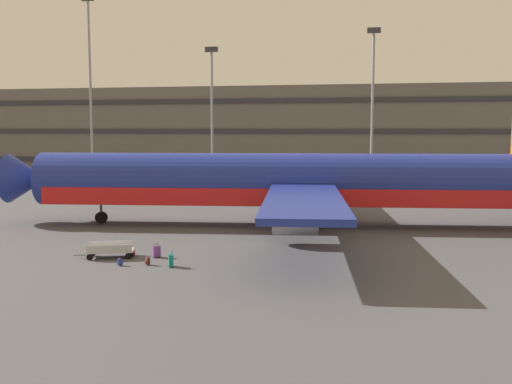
% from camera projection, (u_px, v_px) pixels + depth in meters
% --- Properties ---
extents(ground_plane, '(600.00, 600.00, 0.00)m').
position_uv_depth(ground_plane, '(234.00, 222.00, 44.41)').
color(ground_plane, '#4C4C51').
extents(terminal_structure, '(175.85, 14.68, 13.71)m').
position_uv_depth(terminal_structure, '(306.00, 131.00, 93.40)').
color(terminal_structure, '#605B56').
rests_on(terminal_structure, ground_plane).
extents(airliner, '(44.15, 35.83, 11.32)m').
position_uv_depth(airliner, '(295.00, 183.00, 42.53)').
color(airliner, navy).
rests_on(airliner, ground_plane).
extents(light_mast_left, '(1.80, 0.50, 26.61)m').
position_uv_depth(light_mast_left, '(90.00, 76.00, 85.75)').
color(light_mast_left, gray).
rests_on(light_mast_left, ground_plane).
extents(light_mast_center_left, '(1.80, 0.50, 18.77)m').
position_uv_depth(light_mast_center_left, '(212.00, 102.00, 82.60)').
color(light_mast_center_left, gray).
rests_on(light_mast_center_left, ground_plane).
extents(light_mast_center_right, '(1.80, 0.50, 20.69)m').
position_uv_depth(light_mast_center_right, '(373.00, 93.00, 78.17)').
color(light_mast_center_right, gray).
rests_on(light_mast_center_right, ground_plane).
extents(suitcase_purple, '(0.48, 0.46, 0.76)m').
position_uv_depth(suitcase_purple, '(157.00, 251.00, 32.27)').
color(suitcase_purple, '#72388C').
rests_on(suitcase_purple, ground_plane).
extents(suitcase_red, '(0.39, 0.50, 0.84)m').
position_uv_depth(suitcase_red, '(171.00, 260.00, 30.05)').
color(suitcase_red, '#147266').
rests_on(suitcase_red, ground_plane).
extents(backpack_black, '(0.34, 0.39, 0.49)m').
position_uv_depth(backpack_black, '(147.00, 261.00, 30.45)').
color(backpack_black, '#592619').
rests_on(backpack_black, ground_plane).
extents(backpack_scuffed, '(0.35, 0.28, 0.47)m').
position_uv_depth(backpack_scuffed, '(120.00, 262.00, 30.30)').
color(backpack_scuffed, navy).
rests_on(backpack_scuffed, ground_plane).
extents(backpack_laid_flat, '(0.39, 0.32, 0.51)m').
position_uv_depth(backpack_laid_flat, '(132.00, 253.00, 32.48)').
color(backpack_laid_flat, maroon).
rests_on(backpack_laid_flat, ground_plane).
extents(baggage_cart, '(3.34, 2.07, 0.82)m').
position_uv_depth(baggage_cart, '(110.00, 250.00, 32.24)').
color(baggage_cart, '#B7B7BC').
rests_on(baggage_cart, ground_plane).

